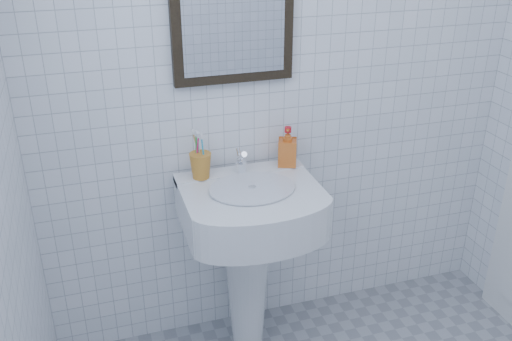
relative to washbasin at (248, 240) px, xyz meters
name	(u,v)px	position (x,y,z in m)	size (l,w,h in m)	color
wall_back	(285,74)	(0.23, 0.21, 0.67)	(2.20, 0.02, 2.50)	white
washbasin	(248,240)	(0.00, 0.00, 0.00)	(0.57, 0.41, 0.87)	white
faucet	(241,163)	(0.00, 0.10, 0.33)	(0.05, 0.10, 0.12)	white
toothbrush_cup	(201,166)	(-0.17, 0.11, 0.33)	(0.09, 0.09, 0.11)	orange
soap_dispenser	(287,146)	(0.22, 0.12, 0.37)	(0.08, 0.08, 0.18)	#C24412
wall_mirror	(233,5)	(0.00, 0.19, 0.97)	(0.50, 0.04, 0.62)	black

